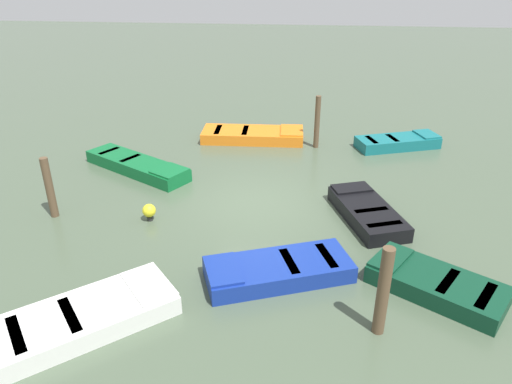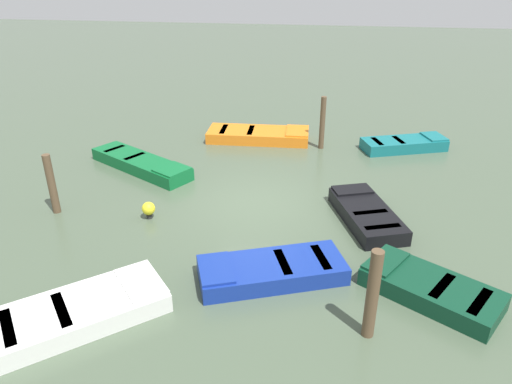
# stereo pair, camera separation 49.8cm
# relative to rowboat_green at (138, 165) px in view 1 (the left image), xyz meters

# --- Properties ---
(ground_plane) EXTENTS (80.00, 80.00, 0.00)m
(ground_plane) POSITION_rel_rowboat_green_xyz_m (1.82, 4.14, -0.22)
(ground_plane) COLOR #475642
(rowboat_green) EXTENTS (2.96, 4.00, 0.46)m
(rowboat_green) POSITION_rel_rowboat_green_xyz_m (0.00, 0.00, 0.00)
(rowboat_green) COLOR #0F602D
(rowboat_green) RESTS_ON ground_plane
(rowboat_white) EXTENTS (3.30, 3.53, 0.46)m
(rowboat_white) POSITION_rel_rowboat_green_xyz_m (7.27, 1.45, 0.00)
(rowboat_white) COLOR silver
(rowboat_white) RESTS_ON ground_plane
(rowboat_black) EXTENTS (3.03, 2.06, 0.46)m
(rowboat_black) POSITION_rel_rowboat_green_xyz_m (2.42, 7.23, 0.00)
(rowboat_black) COLOR black
(rowboat_black) RESTS_ON ground_plane
(rowboat_blue) EXTENTS (2.32, 3.45, 0.46)m
(rowboat_blue) POSITION_rel_rowboat_green_xyz_m (5.34, 5.00, 0.00)
(rowboat_blue) COLOR navy
(rowboat_blue) RESTS_ON ground_plane
(rowboat_teal) EXTENTS (2.01, 3.21, 0.46)m
(rowboat_teal) POSITION_rel_rowboat_green_xyz_m (-3.21, 8.92, 0.00)
(rowboat_teal) COLOR #14666B
(rowboat_teal) RESTS_ON ground_plane
(rowboat_orange) EXTENTS (1.59, 3.91, 0.46)m
(rowboat_orange) POSITION_rel_rowboat_green_xyz_m (-3.41, 3.48, 0.00)
(rowboat_orange) COLOR orange
(rowboat_orange) RESTS_ON ground_plane
(rowboat_dark_green) EXTENTS (2.57, 3.00, 0.46)m
(rowboat_dark_green) POSITION_rel_rowboat_green_xyz_m (5.48, 8.37, 0.00)
(rowboat_dark_green) COLOR #0C3823
(rowboat_dark_green) RESTS_ON ground_plane
(mooring_piling_mid_right) EXTENTS (0.19, 0.19, 1.95)m
(mooring_piling_mid_right) POSITION_rel_rowboat_green_xyz_m (-2.90, 5.88, 0.76)
(mooring_piling_mid_right) COLOR brown
(mooring_piling_mid_right) RESTS_ON ground_plane
(mooring_piling_center) EXTENTS (0.23, 0.23, 1.87)m
(mooring_piling_center) POSITION_rel_rowboat_green_xyz_m (6.83, 7.03, 0.72)
(mooring_piling_center) COLOR brown
(mooring_piling_center) RESTS_ON ground_plane
(mooring_piling_mid_left) EXTENTS (0.21, 0.21, 1.72)m
(mooring_piling_mid_left) POSITION_rel_rowboat_green_xyz_m (3.19, -1.28, 0.64)
(mooring_piling_mid_left) COLOR brown
(mooring_piling_mid_left) RESTS_ON ground_plane
(marker_buoy) EXTENTS (0.36, 0.36, 0.48)m
(marker_buoy) POSITION_rel_rowboat_green_xyz_m (3.14, 1.40, 0.07)
(marker_buoy) COLOR #262626
(marker_buoy) RESTS_ON ground_plane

